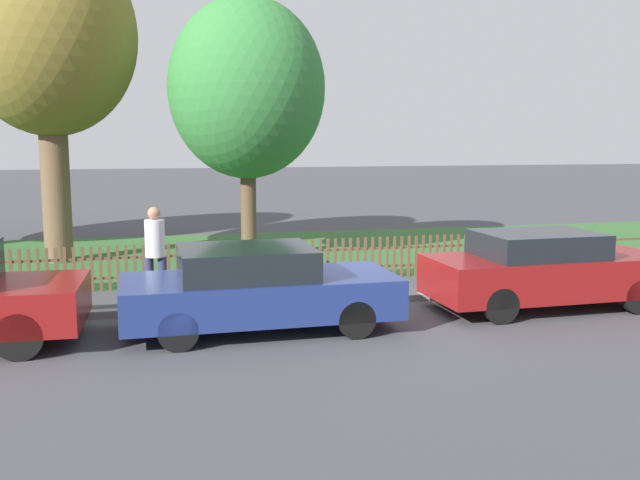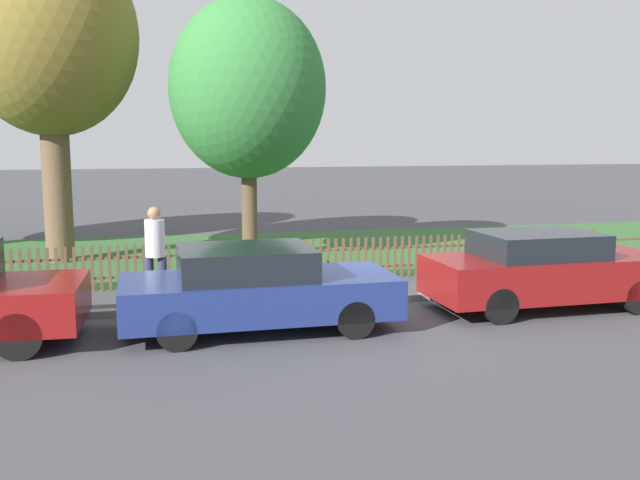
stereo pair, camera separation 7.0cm
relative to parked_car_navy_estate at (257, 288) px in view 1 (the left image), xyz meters
The scene contains 10 objects.
ground_plane 2.33m from the parked_car_navy_estate, 36.33° to the left, with size 120.00×120.00×0.00m, color #424247.
kerb_stone 2.37m from the parked_car_navy_estate, 38.35° to the left, with size 41.54×0.20×0.12m, color gray.
grass_strip 7.75m from the parked_car_navy_estate, 76.57° to the left, with size 41.54×7.84×0.01m, color #33602D.
park_fence 4.03m from the parked_car_navy_estate, 63.52° to the left, with size 41.54×0.05×0.91m.
parked_car_navy_estate is the anchor object (origin of this frame).
parked_car_red_compact 5.20m from the parked_car_navy_estate, ahead, with size 4.29×1.83×1.38m.
covered_motorcycle 2.91m from the parked_car_navy_estate, 75.88° to the left, with size 2.13×0.87×1.03m.
tree_behind_motorcycle 9.53m from the parked_car_navy_estate, 117.43° to the left, with size 4.13×4.13×7.81m.
tree_mid_park 7.47m from the parked_car_navy_estate, 83.46° to the left, with size 3.79×3.79×6.39m.
pedestrian_near_fence 2.79m from the parked_car_navy_estate, 123.71° to the left, with size 0.46×0.46×1.78m.
Camera 1 is at (-3.35, -12.23, 3.03)m, focal length 40.00 mm.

